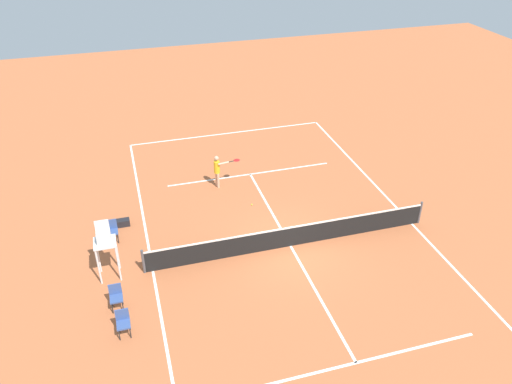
% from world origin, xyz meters
% --- Properties ---
extents(ground_plane, '(60.00, 60.00, 0.00)m').
position_xyz_m(ground_plane, '(0.00, 0.00, 0.00)').
color(ground_plane, '#B76038').
extents(court_lines, '(11.28, 22.36, 0.01)m').
position_xyz_m(court_lines, '(0.00, 0.00, 0.00)').
color(court_lines, white).
rests_on(court_lines, ground).
extents(tennis_net, '(11.88, 0.10, 1.07)m').
position_xyz_m(tennis_net, '(0.00, 0.00, 0.50)').
color(tennis_net, '#4C4C51').
rests_on(tennis_net, ground).
extents(player_serving, '(1.30, 0.45, 1.67)m').
position_xyz_m(player_serving, '(1.79, -5.42, 0.99)').
color(player_serving, '#D8A884').
rests_on(player_serving, ground).
extents(tennis_ball, '(0.07, 0.07, 0.07)m').
position_xyz_m(tennis_ball, '(0.71, -3.35, 0.03)').
color(tennis_ball, '#CCE033').
rests_on(tennis_ball, ground).
extents(umpire_chair, '(0.80, 0.80, 2.41)m').
position_xyz_m(umpire_chair, '(7.13, -0.19, 1.61)').
color(umpire_chair, silver).
rests_on(umpire_chair, ground).
extents(courtside_chair_near, '(0.44, 0.46, 0.95)m').
position_xyz_m(courtside_chair_near, '(6.98, 1.60, 0.53)').
color(courtside_chair_near, '#262626').
rests_on(courtside_chair_near, ground).
extents(courtside_chair_mid, '(0.44, 0.46, 0.95)m').
position_xyz_m(courtside_chair_mid, '(6.92, -2.40, 0.53)').
color(courtside_chair_mid, '#262626').
rests_on(courtside_chair_mid, ground).
extents(courtside_chair_far, '(0.44, 0.46, 0.95)m').
position_xyz_m(courtside_chair_far, '(6.82, 2.89, 0.53)').
color(courtside_chair_far, '#262626').
rests_on(courtside_chair_far, ground).
extents(equipment_bag, '(0.76, 0.32, 0.30)m').
position_xyz_m(equipment_bag, '(6.57, -3.37, 0.15)').
color(equipment_bag, black).
rests_on(equipment_bag, ground).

